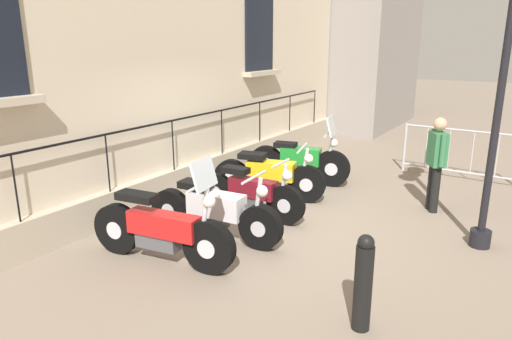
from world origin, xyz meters
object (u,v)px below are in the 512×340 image
motorcycle_white (214,212)px  motorcycle_yellow (269,176)px  crowd_barrier (460,152)px  motorcycle_green (300,161)px  motorcycle_red (162,231)px  motorcycle_maroon (251,193)px  bollard (363,283)px  pedestrian_standing (436,160)px

motorcycle_white → motorcycle_yellow: bearing=97.1°
crowd_barrier → motorcycle_green: bearing=-142.7°
motorcycle_red → motorcycle_maroon: (0.09, 1.96, -0.04)m
motorcycle_red → motorcycle_maroon: size_ratio=1.09×
bollard → crowd_barrier: bearing=91.0°
motorcycle_white → motorcycle_yellow: 1.96m
motorcycle_red → pedestrian_standing: size_ratio=1.32×
crowd_barrier → motorcycle_yellow: bearing=-130.4°
motorcycle_yellow → crowd_barrier: (2.70, 3.17, 0.14)m
motorcycle_maroon → crowd_barrier: crowd_barrier is taller
motorcycle_red → pedestrian_standing: bearing=56.6°
motorcycle_green → bollard: size_ratio=2.01×
crowd_barrier → pedestrian_standing: pedestrian_standing is taller
motorcycle_yellow → pedestrian_standing: bearing=19.2°
bollard → motorcycle_white: bearing=158.9°
motorcycle_white → crowd_barrier: bearing=64.4°
motorcycle_white → bollard: motorcycle_white is taller
motorcycle_green → pedestrian_standing: bearing=-4.8°
motorcycle_yellow → motorcycle_green: motorcycle_green is taller
motorcycle_green → motorcycle_white: bearing=-86.2°
motorcycle_green → crowd_barrier: size_ratio=0.88×
motorcycle_maroon → motorcycle_yellow: bearing=103.2°
motorcycle_white → motorcycle_maroon: motorcycle_white is taller
motorcycle_white → motorcycle_yellow: (-0.24, 1.95, 0.02)m
motorcycle_white → motorcycle_maroon: bearing=91.2°
motorcycle_maroon → pedestrian_standing: size_ratio=1.21×
crowd_barrier → pedestrian_standing: size_ratio=1.46×
bollard → pedestrian_standing: size_ratio=0.64×
motorcycle_maroon → motorcycle_yellow: (-0.22, 0.94, 0.03)m
bollard → motorcycle_green: bearing=124.2°
bollard → pedestrian_standing: bearing=92.2°
motorcycle_white → pedestrian_standing: size_ratio=1.36×
bollard → pedestrian_standing: pedestrian_standing is taller
motorcycle_yellow → pedestrian_standing: pedestrian_standing is taller
motorcycle_green → bollard: bearing=-55.8°
motorcycle_maroon → pedestrian_standing: (2.44, 1.87, 0.49)m
motorcycle_white → motorcycle_yellow: motorcycle_white is taller
motorcycle_red → motorcycle_white: bearing=83.4°
motorcycle_maroon → motorcycle_green: 2.10m
pedestrian_standing → bollard: bearing=-87.8°
motorcycle_green → motorcycle_yellow: bearing=-91.8°
motorcycle_yellow → pedestrian_standing: 2.85m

